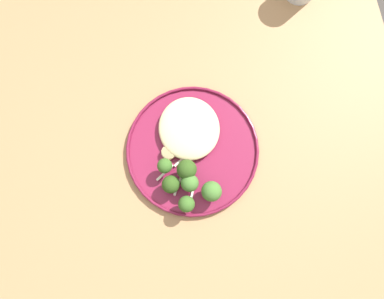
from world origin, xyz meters
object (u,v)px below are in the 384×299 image
object	(u,v)px
seared_scallop_front_small	(181,140)
broccoli_floret_left_leaning	(165,166)
seared_scallop_left_edge	(178,115)
broccoli_floret_center_pile	(190,183)
seared_scallop_large_seared	(207,127)
broccoli_floret_right_tilted	(187,204)
seared_scallop_tilted_round	(191,140)
broccoli_floret_beside_noodles	(187,169)
dinner_plate	(192,151)
broccoli_floret_rear_charred	(212,191)
seared_scallop_center_golden	(171,127)
seared_scallop_on_noodles	(188,128)
broccoli_floret_near_rim	(171,184)
seared_scallop_rear_pale	(168,152)

from	to	relation	value
seared_scallop_front_small	broccoli_floret_left_leaning	size ratio (longest dim) A/B	0.48
seared_scallop_left_edge	broccoli_floret_center_pile	bearing A→B (deg)	0.47
seared_scallop_large_seared	broccoli_floret_right_tilted	world-z (taller)	broccoli_floret_right_tilted
seared_scallop_tilted_round	broccoli_floret_beside_noodles	distance (m)	0.08
broccoli_floret_beside_noodles	broccoli_floret_left_leaning	xyz separation A→B (m)	(-0.02, -0.04, -0.01)
seared_scallop_left_edge	broccoli_floret_left_leaning	xyz separation A→B (m)	(0.11, -0.04, 0.02)
dinner_plate	seared_scallop_front_small	xyz separation A→B (m)	(-0.02, -0.02, 0.01)
seared_scallop_tilted_round	broccoli_floret_rear_charred	bearing A→B (deg)	11.42
seared_scallop_center_golden	broccoli_floret_right_tilted	xyz separation A→B (m)	(0.17, 0.01, 0.02)
broccoli_floret_beside_noodles	broccoli_floret_center_pile	distance (m)	0.03
seared_scallop_on_noodles	broccoli_floret_right_tilted	xyz separation A→B (m)	(0.16, -0.03, 0.02)
seared_scallop_left_edge	broccoli_floret_beside_noodles	world-z (taller)	broccoli_floret_beside_noodles
seared_scallop_left_edge	broccoli_floret_rear_charred	distance (m)	0.18
dinner_plate	broccoli_floret_rear_charred	world-z (taller)	broccoli_floret_rear_charred
seared_scallop_tilted_round	broccoli_floret_right_tilted	world-z (taller)	broccoli_floret_right_tilted
broccoli_floret_center_pile	broccoli_floret_rear_charred	size ratio (longest dim) A/B	0.96
seared_scallop_front_small	broccoli_floret_left_leaning	world-z (taller)	broccoli_floret_left_leaning
seared_scallop_large_seared	broccoli_floret_near_rim	size ratio (longest dim) A/B	0.46
broccoli_floret_left_leaning	broccoli_floret_rear_charred	distance (m)	0.11
seared_scallop_on_noodles	broccoli_floret_beside_noodles	xyz separation A→B (m)	(0.09, -0.02, 0.03)
seared_scallop_rear_pale	broccoli_floret_near_rim	world-z (taller)	broccoli_floret_near_rim
seared_scallop_center_golden	seared_scallop_left_edge	xyz separation A→B (m)	(-0.02, 0.02, 0.00)
broccoli_floret_right_tilted	broccoli_floret_center_pile	world-z (taller)	broccoli_floret_center_pile
seared_scallop_center_golden	broccoli_floret_center_pile	distance (m)	0.13
seared_scallop_large_seared	broccoli_floret_near_rim	bearing A→B (deg)	-39.88
dinner_plate	seared_scallop_center_golden	size ratio (longest dim) A/B	11.05
dinner_plate	broccoli_floret_beside_noodles	xyz separation A→B (m)	(0.05, -0.02, 0.04)
seared_scallop_large_seared	broccoli_floret_near_rim	distance (m)	0.15
broccoli_floret_right_tilted	broccoli_floret_rear_charred	xyz separation A→B (m)	(-0.02, 0.05, 0.00)
dinner_plate	broccoli_floret_left_leaning	world-z (taller)	broccoli_floret_left_leaning
seared_scallop_large_seared	broccoli_floret_center_pile	size ratio (longest dim) A/B	0.43
seared_scallop_center_golden	broccoli_floret_rear_charred	bearing A→B (deg)	21.44
seared_scallop_front_small	broccoli_floret_rear_charred	bearing A→B (deg)	19.68
broccoli_floret_left_leaning	broccoli_floret_center_pile	size ratio (longest dim) A/B	0.99
dinner_plate	broccoli_floret_left_leaning	distance (m)	0.08
seared_scallop_on_noodles	broccoli_floret_center_pile	xyz separation A→B (m)	(0.12, -0.02, 0.02)
seared_scallop_on_noodles	seared_scallop_large_seared	bearing A→B (deg)	85.00
seared_scallop_rear_pale	broccoli_floret_right_tilted	bearing A→B (deg)	10.02
seared_scallop_center_golden	seared_scallop_tilted_round	xyz separation A→B (m)	(0.04, 0.04, -0.00)
broccoli_floret_near_rim	broccoli_floret_center_pile	xyz separation A→B (m)	(0.00, 0.04, 0.00)
dinner_plate	broccoli_floret_rear_charred	distance (m)	0.11
dinner_plate	seared_scallop_tilted_round	world-z (taller)	seared_scallop_tilted_round
dinner_plate	seared_scallop_tilted_round	size ratio (longest dim) A/B	8.40
seared_scallop_rear_pale	broccoli_floret_center_pile	xyz separation A→B (m)	(0.08, 0.03, 0.03)
seared_scallop_center_golden	seared_scallop_tilted_round	distance (m)	0.05
broccoli_floret_near_rim	broccoli_floret_center_pile	bearing A→B (deg)	84.42
seared_scallop_rear_pale	seared_scallop_large_seared	distance (m)	0.10
seared_scallop_rear_pale	broccoli_floret_left_leaning	bearing A→B (deg)	-17.78
dinner_plate	broccoli_floret_right_tilted	world-z (taller)	broccoli_floret_right_tilted
broccoli_floret_right_tilted	seared_scallop_on_noodles	bearing A→B (deg)	169.99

